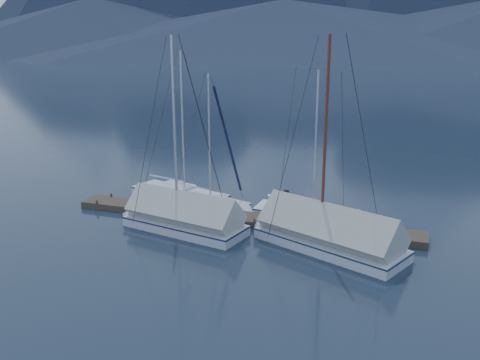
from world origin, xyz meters
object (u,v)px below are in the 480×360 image
Objects in this scene: sailboat_open_left at (191,198)px; sailboat_open_mid at (216,205)px; person at (287,205)px; sailboat_open_right at (321,216)px; sailboat_covered_near at (318,235)px; sailboat_covered_far at (175,219)px.

sailboat_open_mid is (1.84, -0.72, -0.02)m from sailboat_open_left.
sailboat_open_mid is 4.77m from person.
sailboat_open_mid reaches higher than person.
sailboat_open_mid is at bearing -179.03° from sailboat_open_right.
sailboat_covered_near is at bearing -82.09° from sailboat_open_right.
sailboat_covered_near reaches higher than sailboat_open_left.
sailboat_covered_near is at bearing 0.86° from sailboat_covered_far.
sailboat_covered_near is at bearing -29.64° from sailboat_open_mid.
sailboat_open_right is 0.82× the size of sailboat_covered_near.
sailboat_open_right is 5.38× the size of person.
sailboat_open_mid is 0.79× the size of sailboat_covered_near.
sailboat_open_left is 7.68m from sailboat_open_right.
sailboat_covered_near is 2.85m from person.
sailboat_covered_far is at bearing -75.01° from sailboat_open_left.
sailboat_open_left is at bearing 46.90° from person.
sailboat_covered_near is (8.17, -4.31, 0.34)m from sailboat_open_left.
sailboat_open_mid is at bearing 150.36° from sailboat_covered_near.
sailboat_covered_near reaches higher than person.
person is (-1.94, 2.00, 0.60)m from sailboat_covered_near.
sailboat_open_right is 0.82× the size of sailboat_covered_far.
sailboat_open_left reaches higher than sailboat_open_mid.
sailboat_covered_near is 1.01× the size of sailboat_covered_far.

